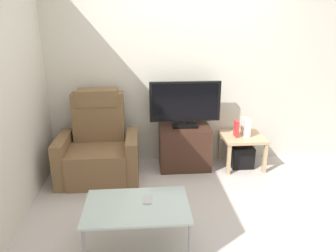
{
  "coord_description": "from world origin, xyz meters",
  "views": [
    {
      "loc": [
        -0.63,
        -3.14,
        1.91
      ],
      "look_at": [
        -0.33,
        0.5,
        0.7
      ],
      "focal_mm": 34.62,
      "sensor_mm": 36.0,
      "label": 1
    }
  ],
  "objects_px": {
    "television": "(185,103)",
    "cell_phone": "(148,199)",
    "coffee_table": "(137,208)",
    "subwoofer_box": "(241,156)",
    "recliner_armchair": "(99,149)",
    "side_table": "(242,140)",
    "game_console": "(246,127)",
    "book_upright": "(236,129)",
    "tv_stand": "(185,147)"
  },
  "relations": [
    {
      "from": "television",
      "to": "cell_phone",
      "type": "relative_size",
      "value": 6.09
    },
    {
      "from": "coffee_table",
      "to": "subwoofer_box",
      "type": "bearing_deg",
      "value": 47.27
    },
    {
      "from": "subwoofer_box",
      "to": "cell_phone",
      "type": "distance_m",
      "value": 1.95
    },
    {
      "from": "recliner_armchair",
      "to": "subwoofer_box",
      "type": "relative_size",
      "value": 3.73
    },
    {
      "from": "side_table",
      "to": "recliner_armchair",
      "type": "bearing_deg",
      "value": -175.62
    },
    {
      "from": "subwoofer_box",
      "to": "game_console",
      "type": "bearing_deg",
      "value": 15.95
    },
    {
      "from": "television",
      "to": "game_console",
      "type": "xyz_separation_m",
      "value": [
        0.81,
        -0.04,
        -0.33
      ]
    },
    {
      "from": "recliner_armchair",
      "to": "book_upright",
      "type": "xyz_separation_m",
      "value": [
        1.78,
        0.12,
        0.17
      ]
    },
    {
      "from": "side_table",
      "to": "subwoofer_box",
      "type": "xyz_separation_m",
      "value": [
        -0.0,
        -0.0,
        -0.22
      ]
    },
    {
      "from": "tv_stand",
      "to": "subwoofer_box",
      "type": "xyz_separation_m",
      "value": [
        0.77,
        -0.03,
        -0.14
      ]
    },
    {
      "from": "tv_stand",
      "to": "cell_phone",
      "type": "distance_m",
      "value": 1.56
    },
    {
      "from": "side_table",
      "to": "cell_phone",
      "type": "xyz_separation_m",
      "value": [
        -1.3,
        -1.43,
        0.03
      ]
    },
    {
      "from": "subwoofer_box",
      "to": "cell_phone",
      "type": "xyz_separation_m",
      "value": [
        -1.3,
        -1.43,
        0.25
      ]
    },
    {
      "from": "subwoofer_box",
      "to": "television",
      "type": "bearing_deg",
      "value": 176.22
    },
    {
      "from": "subwoofer_box",
      "to": "coffee_table",
      "type": "xyz_separation_m",
      "value": [
        -1.39,
        -1.51,
        0.22
      ]
    },
    {
      "from": "tv_stand",
      "to": "recliner_armchair",
      "type": "relative_size",
      "value": 0.62
    },
    {
      "from": "book_upright",
      "to": "cell_phone",
      "type": "distance_m",
      "value": 1.86
    },
    {
      "from": "television",
      "to": "subwoofer_box",
      "type": "height_order",
      "value": "television"
    },
    {
      "from": "game_console",
      "to": "coffee_table",
      "type": "xyz_separation_m",
      "value": [
        -1.43,
        -1.52,
        -0.19
      ]
    },
    {
      "from": "recliner_armchair",
      "to": "coffee_table",
      "type": "relative_size",
      "value": 1.2
    },
    {
      "from": "tv_stand",
      "to": "coffee_table",
      "type": "xyz_separation_m",
      "value": [
        -0.62,
        -1.54,
        0.08
      ]
    },
    {
      "from": "cell_phone",
      "to": "book_upright",
      "type": "bearing_deg",
      "value": 54.5
    },
    {
      "from": "recliner_armchair",
      "to": "book_upright",
      "type": "bearing_deg",
      "value": -7.29
    },
    {
      "from": "subwoofer_box",
      "to": "game_console",
      "type": "distance_m",
      "value": 0.41
    },
    {
      "from": "cell_phone",
      "to": "coffee_table",
      "type": "bearing_deg",
      "value": -135.61
    },
    {
      "from": "tv_stand",
      "to": "television",
      "type": "height_order",
      "value": "television"
    },
    {
      "from": "coffee_table",
      "to": "cell_phone",
      "type": "height_order",
      "value": "cell_phone"
    },
    {
      "from": "subwoofer_box",
      "to": "tv_stand",
      "type": "bearing_deg",
      "value": 177.63
    },
    {
      "from": "recliner_armchair",
      "to": "coffee_table",
      "type": "distance_m",
      "value": 1.45
    },
    {
      "from": "side_table",
      "to": "coffee_table",
      "type": "height_order",
      "value": "side_table"
    },
    {
      "from": "book_upright",
      "to": "subwoofer_box",
      "type": "bearing_deg",
      "value": 11.31
    },
    {
      "from": "game_console",
      "to": "cell_phone",
      "type": "xyz_separation_m",
      "value": [
        -1.33,
        -1.44,
        -0.16
      ]
    },
    {
      "from": "television",
      "to": "coffee_table",
      "type": "distance_m",
      "value": 1.76
    },
    {
      "from": "subwoofer_box",
      "to": "coffee_table",
      "type": "distance_m",
      "value": 2.07
    },
    {
      "from": "subwoofer_box",
      "to": "book_upright",
      "type": "distance_m",
      "value": 0.41
    },
    {
      "from": "tv_stand",
      "to": "television",
      "type": "relative_size",
      "value": 0.73
    },
    {
      "from": "book_upright",
      "to": "coffee_table",
      "type": "xyz_separation_m",
      "value": [
        -1.29,
        -1.49,
        -0.18
      ]
    },
    {
      "from": "television",
      "to": "subwoofer_box",
      "type": "distance_m",
      "value": 1.07
    },
    {
      "from": "book_upright",
      "to": "cell_phone",
      "type": "height_order",
      "value": "book_upright"
    },
    {
      "from": "recliner_armchair",
      "to": "tv_stand",
      "type": "bearing_deg",
      "value": -2.23
    },
    {
      "from": "recliner_armchair",
      "to": "side_table",
      "type": "distance_m",
      "value": 1.89
    },
    {
      "from": "tv_stand",
      "to": "coffee_table",
      "type": "bearing_deg",
      "value": -111.92
    },
    {
      "from": "tv_stand",
      "to": "side_table",
      "type": "relative_size",
      "value": 1.24
    },
    {
      "from": "game_console",
      "to": "subwoofer_box",
      "type": "bearing_deg",
      "value": -164.05
    },
    {
      "from": "book_upright",
      "to": "coffee_table",
      "type": "height_order",
      "value": "book_upright"
    },
    {
      "from": "recliner_armchair",
      "to": "subwoofer_box",
      "type": "height_order",
      "value": "recliner_armchair"
    },
    {
      "from": "tv_stand",
      "to": "subwoofer_box",
      "type": "relative_size",
      "value": 2.31
    },
    {
      "from": "book_upright",
      "to": "coffee_table",
      "type": "distance_m",
      "value": 1.98
    },
    {
      "from": "tv_stand",
      "to": "coffee_table",
      "type": "height_order",
      "value": "tv_stand"
    },
    {
      "from": "tv_stand",
      "to": "coffee_table",
      "type": "relative_size",
      "value": 0.74
    }
  ]
}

